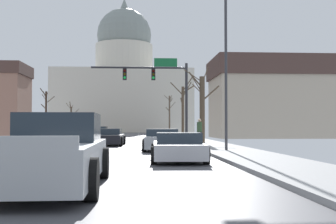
{
  "coord_description": "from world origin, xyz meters",
  "views": [
    {
      "loc": [
        3.87,
        -22.14,
        1.37
      ],
      "look_at": [
        6.79,
        24.39,
        2.87
      ],
      "focal_mm": 46.0,
      "sensor_mm": 36.0,
      "label": 1
    }
  ],
  "objects_px": {
    "sedan_oncoming_00": "(81,134)",
    "sedan_oncoming_03": "(88,130)",
    "sedan_near_01": "(161,140)",
    "sedan_near_02": "(178,148)",
    "sedan_oncoming_02": "(101,131)",
    "pedestrian_00": "(199,130)",
    "street_lamp_right": "(221,53)",
    "signal_gantry": "(160,82)",
    "sedan_near_00": "(109,137)",
    "sedan_oncoming_01": "(92,133)",
    "pickup_truck_near_03": "(55,154)"
  },
  "relations": [
    {
      "from": "sedan_near_01",
      "to": "sedan_near_02",
      "type": "relative_size",
      "value": 0.97
    },
    {
      "from": "sedan_oncoming_00",
      "to": "sedan_oncoming_03",
      "type": "relative_size",
      "value": 1.09
    },
    {
      "from": "signal_gantry",
      "to": "sedan_oncoming_02",
      "type": "xyz_separation_m",
      "value": [
        -7.23,
        26.58,
        -4.37
      ]
    },
    {
      "from": "sedan_oncoming_03",
      "to": "pedestrian_00",
      "type": "xyz_separation_m",
      "value": [
        12.78,
        -45.81,
        0.49
      ]
    },
    {
      "from": "sedan_near_02",
      "to": "sedan_oncoming_00",
      "type": "bearing_deg",
      "value": 106.43
    },
    {
      "from": "sedan_oncoming_00",
      "to": "sedan_oncoming_02",
      "type": "bearing_deg",
      "value": 90.33
    },
    {
      "from": "sedan_near_01",
      "to": "sedan_oncoming_02",
      "type": "relative_size",
      "value": 0.95
    },
    {
      "from": "signal_gantry",
      "to": "sedan_near_01",
      "type": "height_order",
      "value": "signal_gantry"
    },
    {
      "from": "signal_gantry",
      "to": "street_lamp_right",
      "type": "height_order",
      "value": "street_lamp_right"
    },
    {
      "from": "signal_gantry",
      "to": "sedan_near_02",
      "type": "distance_m",
      "value": 19.1
    },
    {
      "from": "street_lamp_right",
      "to": "sedan_oncoming_02",
      "type": "distance_m",
      "value": 41.49
    },
    {
      "from": "pickup_truck_near_03",
      "to": "pedestrian_00",
      "type": "bearing_deg",
      "value": 72.56
    },
    {
      "from": "sedan_oncoming_01",
      "to": "sedan_oncoming_03",
      "type": "xyz_separation_m",
      "value": [
        -3.43,
        25.27,
        0.03
      ]
    },
    {
      "from": "sedan_near_01",
      "to": "sedan_oncoming_00",
      "type": "bearing_deg",
      "value": 111.95
    },
    {
      "from": "signal_gantry",
      "to": "pickup_truck_near_03",
      "type": "height_order",
      "value": "signal_gantry"
    },
    {
      "from": "sedan_near_01",
      "to": "sedan_oncoming_02",
      "type": "height_order",
      "value": "sedan_oncoming_02"
    },
    {
      "from": "sedan_oncoming_03",
      "to": "sedan_near_02",
      "type": "bearing_deg",
      "value": -79.75
    },
    {
      "from": "sedan_near_01",
      "to": "pickup_truck_near_03",
      "type": "bearing_deg",
      "value": -102.3
    },
    {
      "from": "sedan_near_00",
      "to": "sedan_oncoming_01",
      "type": "relative_size",
      "value": 1.03
    },
    {
      "from": "signal_gantry",
      "to": "sedan_oncoming_02",
      "type": "height_order",
      "value": "signal_gantry"
    },
    {
      "from": "sedan_oncoming_01",
      "to": "sedan_oncoming_03",
      "type": "distance_m",
      "value": 25.5
    },
    {
      "from": "pickup_truck_near_03",
      "to": "sedan_oncoming_01",
      "type": "height_order",
      "value": "pickup_truck_near_03"
    },
    {
      "from": "sedan_oncoming_00",
      "to": "sedan_oncoming_01",
      "type": "relative_size",
      "value": 1.05
    },
    {
      "from": "pickup_truck_near_03",
      "to": "sedan_near_00",
      "type": "bearing_deg",
      "value": 90.78
    },
    {
      "from": "sedan_near_02",
      "to": "sedan_oncoming_03",
      "type": "relative_size",
      "value": 1.06
    },
    {
      "from": "pickup_truck_near_03",
      "to": "sedan_oncoming_02",
      "type": "bearing_deg",
      "value": 94.16
    },
    {
      "from": "sedan_near_00",
      "to": "signal_gantry",
      "type": "bearing_deg",
      "value": 52.59
    },
    {
      "from": "signal_gantry",
      "to": "sedan_oncoming_03",
      "type": "xyz_separation_m",
      "value": [
        -10.46,
        38.77,
        -4.37
      ]
    },
    {
      "from": "sedan_near_00",
      "to": "pedestrian_00",
      "type": "distance_m",
      "value": 6.44
    },
    {
      "from": "pickup_truck_near_03",
      "to": "sedan_oncoming_02",
      "type": "distance_m",
      "value": 52.11
    },
    {
      "from": "sedan_oncoming_02",
      "to": "sedan_oncoming_03",
      "type": "xyz_separation_m",
      "value": [
        -3.24,
        12.19,
        -0.01
      ]
    },
    {
      "from": "sedan_oncoming_00",
      "to": "sedan_oncoming_01",
      "type": "xyz_separation_m",
      "value": [
        0.07,
        8.3,
        -0.01
      ]
    },
    {
      "from": "sedan_oncoming_03",
      "to": "street_lamp_right",
      "type": "bearing_deg",
      "value": -76.02
    },
    {
      "from": "pickup_truck_near_03",
      "to": "street_lamp_right",
      "type": "bearing_deg",
      "value": 63.29
    },
    {
      "from": "sedan_near_00",
      "to": "sedan_oncoming_03",
      "type": "relative_size",
      "value": 1.07
    },
    {
      "from": "signal_gantry",
      "to": "sedan_oncoming_00",
      "type": "xyz_separation_m",
      "value": [
        -7.1,
        5.21,
        -4.39
      ]
    },
    {
      "from": "signal_gantry",
      "to": "sedan_near_02",
      "type": "height_order",
      "value": "signal_gantry"
    },
    {
      "from": "sedan_near_00",
      "to": "sedan_oncoming_02",
      "type": "xyz_separation_m",
      "value": [
        -3.5,
        31.45,
        0.04
      ]
    },
    {
      "from": "sedan_near_01",
      "to": "sedan_near_02",
      "type": "xyz_separation_m",
      "value": [
        0.31,
        -7.15,
        -0.05
      ]
    },
    {
      "from": "signal_gantry",
      "to": "sedan_oncoming_03",
      "type": "bearing_deg",
      "value": 105.1
    },
    {
      "from": "sedan_oncoming_02",
      "to": "pedestrian_00",
      "type": "xyz_separation_m",
      "value": [
        9.55,
        -33.62,
        0.49
      ]
    },
    {
      "from": "sedan_oncoming_00",
      "to": "sedan_oncoming_03",
      "type": "height_order",
      "value": "sedan_oncoming_03"
    },
    {
      "from": "signal_gantry",
      "to": "sedan_oncoming_01",
      "type": "relative_size",
      "value": 1.78
    },
    {
      "from": "sedan_near_01",
      "to": "sedan_oncoming_00",
      "type": "xyz_separation_m",
      "value": [
        -6.7,
        16.63,
        0.0
      ]
    },
    {
      "from": "pedestrian_00",
      "to": "sedan_near_00",
      "type": "bearing_deg",
      "value": 160.27
    },
    {
      "from": "sedan_near_00",
      "to": "pickup_truck_near_03",
      "type": "relative_size",
      "value": 0.79
    },
    {
      "from": "sedan_near_01",
      "to": "sedan_oncoming_01",
      "type": "distance_m",
      "value": 25.79
    },
    {
      "from": "sedan_near_01",
      "to": "pedestrian_00",
      "type": "xyz_separation_m",
      "value": [
        2.72,
        4.39,
        0.51
      ]
    },
    {
      "from": "sedan_oncoming_01",
      "to": "pedestrian_00",
      "type": "distance_m",
      "value": 22.58
    },
    {
      "from": "sedan_near_00",
      "to": "sedan_oncoming_00",
      "type": "distance_m",
      "value": 10.63
    }
  ]
}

